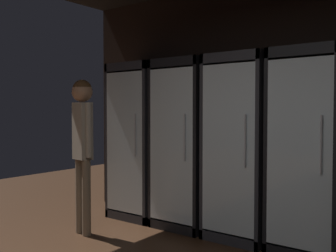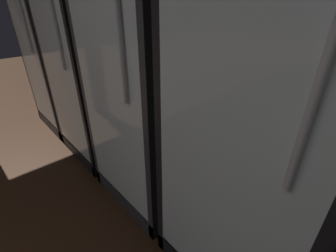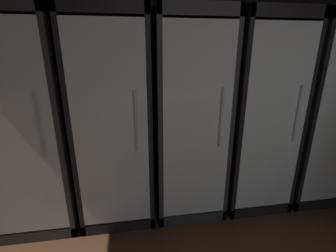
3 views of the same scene
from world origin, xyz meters
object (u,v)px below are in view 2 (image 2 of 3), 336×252
(cooler_center, at_px, (158,53))
(cooler_far_left, at_px, (62,30))
(cooler_left, at_px, (97,37))
(cooler_right, at_px, (284,83))

(cooler_center, bearing_deg, cooler_far_left, 179.97)
(cooler_left, xyz_separation_m, cooler_center, (0.70, 0.00, -0.00))
(cooler_far_left, relative_size, cooler_right, 1.00)
(cooler_far_left, distance_m, cooler_left, 0.70)
(cooler_far_left, height_order, cooler_left, same)
(cooler_far_left, relative_size, cooler_left, 1.00)
(cooler_left, xyz_separation_m, cooler_right, (1.41, 0.00, -0.01))
(cooler_left, bearing_deg, cooler_far_left, 179.85)
(cooler_left, distance_m, cooler_right, 1.41)
(cooler_far_left, relative_size, cooler_center, 1.00)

